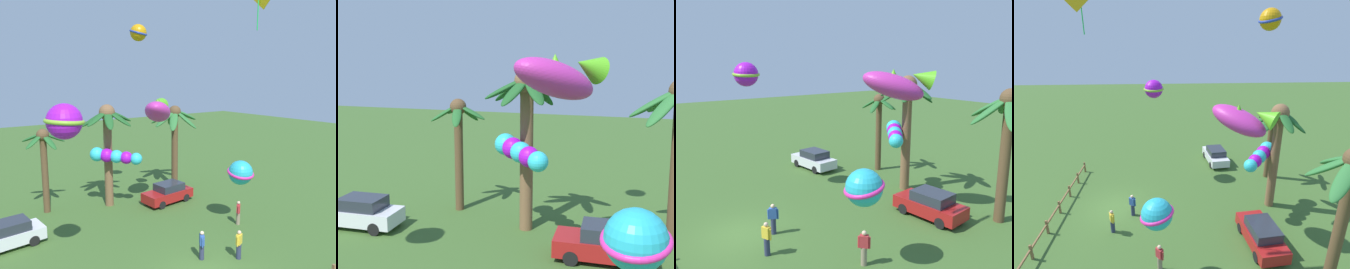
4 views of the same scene
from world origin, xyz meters
The scene contains 13 objects.
ground_plane centered at (0.00, 0.00, 0.00)m, with size 120.00×120.00×0.00m, color #3D6028.
palm_tree_0 centered at (0.31, 11.29, 5.48)m, with size 3.97×3.73×7.63m.
palm_tree_1 centered at (6.83, 11.87, 5.30)m, with size 4.43×3.76×7.20m.
palm_tree_2 centered at (-3.91, 12.68, 4.26)m, with size 2.99×2.80×6.04m.
parked_car_0 centered at (-7.19, 8.68, 0.75)m, with size 4.06×2.10×1.51m.
parked_car_1 centered at (4.29, 9.24, 0.75)m, with size 4.04×2.06×1.51m.
spectator_0 centered at (5.73, 3.30, 0.81)m, with size 0.43×0.43×1.59m.
spectator_1 centered at (2.57, 0.29, 0.81)m, with size 0.51×0.36×1.59m.
spectator_2 centered at (0.93, 1.37, 0.81)m, with size 0.40×0.48×1.59m.
kite_ball_0 centered at (5.75, 3.25, 3.52)m, with size 2.05×2.04×1.56m.
kite_ball_1 centered at (-5.54, 2.84, 7.70)m, with size 1.70×1.69×1.53m.
kite_fish_2 centered at (2.63, 8.05, 7.31)m, with size 3.66×3.98×2.23m.
kite_tube_5 centered at (0.30, 10.27, 3.99)m, with size 3.08×2.83×1.20m.
Camera 3 is at (16.05, -5.30, 8.60)m, focal length 37.24 mm.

